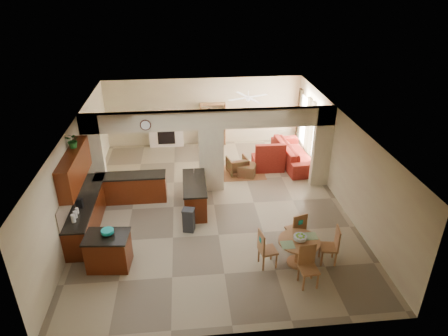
{
  "coord_description": "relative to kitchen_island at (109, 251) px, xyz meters",
  "views": [
    {
      "loc": [
        -0.78,
        -10.75,
        6.77
      ],
      "look_at": [
        0.35,
        0.3,
        1.14
      ],
      "focal_mm": 32.0,
      "sensor_mm": 36.0,
      "label": 1
    }
  ],
  "objects": [
    {
      "name": "fruit_bowl",
      "position": [
        4.72,
        -0.4,
        0.33
      ],
      "size": [
        0.33,
        0.33,
        0.17
      ],
      "primitive_type": "cylinder",
      "color": "#79C329",
      "rests_on": "dining_table"
    },
    {
      "name": "window_b",
      "position": [
        6.8,
        6.61,
        0.74
      ],
      "size": [
        0.02,
        0.9,
        1.9
      ],
      "primitive_type": "cube",
      "color": "white",
      "rests_on": "wall_right"
    },
    {
      "name": "chair_south",
      "position": [
        4.74,
        -1.07,
        0.09
      ],
      "size": [
        0.45,
        0.45,
        1.02
      ],
      "rotation": [
        0.0,
        0.0,
        0.09
      ],
      "color": "olive",
      "rests_on": "floor"
    },
    {
      "name": "wall_clock",
      "position": [
        0.83,
        3.46,
        1.99
      ],
      "size": [
        0.34,
        0.03,
        0.34
      ],
      "primitive_type": "cylinder",
      "rotation": [
        1.57,
        0.0,
        0.0
      ],
      "color": "#51271B",
      "rests_on": "partition_header"
    },
    {
      "name": "shelving_unit",
      "position": [
        3.18,
        7.43,
        0.44
      ],
      "size": [
        1.0,
        0.32,
        1.8
      ],
      "primitive_type": "cube",
      "color": "olive",
      "rests_on": "floor"
    },
    {
      "name": "partition_header",
      "position": [
        2.83,
        3.61,
        2.04
      ],
      "size": [
        8.0,
        0.25,
        0.6
      ],
      "primitive_type": "cube",
      "color": "beige",
      "rests_on": "partition_center_pier"
    },
    {
      "name": "chair_east",
      "position": [
        5.57,
        -0.42,
        0.09
      ],
      "size": [
        0.48,
        0.48,
        1.02
      ],
      "rotation": [
        0.0,
        0.0,
        4.55
      ],
      "color": "olive",
      "rests_on": "floor"
    },
    {
      "name": "kitchen_island",
      "position": [
        0.0,
        0.0,
        0.0
      ],
      "size": [
        1.13,
        0.85,
        0.92
      ],
      "rotation": [
        0.0,
        0.0,
        -0.09
      ],
      "color": "#411A07",
      "rests_on": "floor"
    },
    {
      "name": "chaise",
      "position": [
        5.04,
        4.99,
        -0.24
      ],
      "size": [
        1.11,
        0.91,
        0.44
      ],
      "primitive_type": "cube",
      "rotation": [
        0.0,
        0.0,
        -0.01
      ],
      "color": "maroon",
      "rests_on": "floor"
    },
    {
      "name": "armchair",
      "position": [
        3.85,
        4.68,
        -0.15
      ],
      "size": [
        0.82,
        0.83,
        0.64
      ],
      "primitive_type": "imported",
      "rotation": [
        0.0,
        0.0,
        3.35
      ],
      "color": "maroon",
      "rests_on": "floor"
    },
    {
      "name": "partition_right_pier",
      "position": [
        6.53,
        3.61,
        0.94
      ],
      "size": [
        0.6,
        0.25,
        2.8
      ],
      "primitive_type": "cube",
      "color": "beige",
      "rests_on": "floor"
    },
    {
      "name": "wall_left",
      "position": [
        -1.17,
        2.61,
        0.94
      ],
      "size": [
        0.0,
        10.0,
        10.0
      ],
      "primitive_type": "plane",
      "rotation": [
        1.57,
        0.0,
        1.57
      ],
      "color": "beige",
      "rests_on": "floor"
    },
    {
      "name": "trash_can",
      "position": [
        2.01,
        1.31,
        -0.14
      ],
      "size": [
        0.37,
        0.33,
        0.66
      ],
      "primitive_type": "cube",
      "rotation": [
        0.0,
        0.0,
        -0.25
      ],
      "color": "#2D2D2F",
      "rests_on": "floor"
    },
    {
      "name": "sofa",
      "position": [
        6.13,
        5.31,
        -0.06
      ],
      "size": [
        2.84,
        1.29,
        0.81
      ],
      "primitive_type": "imported",
      "rotation": [
        0.0,
        0.0,
        1.65
      ],
      "color": "maroon",
      "rests_on": "floor"
    },
    {
      "name": "peninsula",
      "position": [
        2.23,
        2.5,
        -0.01
      ],
      "size": [
        0.7,
        1.85,
        0.91
      ],
      "color": "#411A07",
      "rests_on": "floor"
    },
    {
      "name": "chair_west",
      "position": [
        3.86,
        -0.38,
        0.09
      ],
      "size": [
        0.49,
        0.49,
        1.02
      ],
      "rotation": [
        0.0,
        0.0,
        1.74
      ],
      "color": "olive",
      "rests_on": "floor"
    },
    {
      "name": "partition_left_pier",
      "position": [
        -0.87,
        3.61,
        0.94
      ],
      "size": [
        0.6,
        0.25,
        2.8
      ],
      "primitive_type": "cube",
      "color": "beige",
      "rests_on": "floor"
    },
    {
      "name": "window_a",
      "position": [
        6.8,
        4.91,
        0.74
      ],
      "size": [
        0.02,
        0.9,
        1.9
      ],
      "primitive_type": "cube",
      "color": "white",
      "rests_on": "wall_right"
    },
    {
      "name": "drape_a_right",
      "position": [
        6.76,
        5.51,
        0.74
      ],
      "size": [
        0.1,
        0.28,
        2.3
      ],
      "primitive_type": "cube",
      "color": "#401F19",
      "rests_on": "wall_right"
    },
    {
      "name": "ceiling_fan",
      "position": [
        4.33,
        5.61,
        2.1
      ],
      "size": [
        1.0,
        1.0,
        0.1
      ],
      "primitive_type": "cylinder",
      "color": "white",
      "rests_on": "ceiling"
    },
    {
      "name": "ceiling",
      "position": [
        2.83,
        2.61,
        2.34
      ],
      "size": [
        10.0,
        10.0,
        0.0
      ],
      "primitive_type": "plane",
      "rotation": [
        3.14,
        0.0,
        0.0
      ],
      "color": "white",
      "rests_on": "wall_back"
    },
    {
      "name": "partition_center_pier",
      "position": [
        2.83,
        3.61,
        0.64
      ],
      "size": [
        0.8,
        0.25,
        2.2
      ],
      "primitive_type": "cube",
      "color": "beige",
      "rests_on": "floor"
    },
    {
      "name": "wall_right",
      "position": [
        6.83,
        2.61,
        0.94
      ],
      "size": [
        0.0,
        10.0,
        10.0
      ],
      "primitive_type": "plane",
      "rotation": [
        1.57,
        0.0,
        -1.57
      ],
      "color": "beige",
      "rests_on": "floor"
    },
    {
      "name": "wall_front",
      "position": [
        2.83,
        -2.39,
        0.94
      ],
      "size": [
        8.0,
        0.0,
        8.0
      ],
      "primitive_type": "plane",
      "rotation": [
        -1.57,
        0.0,
        0.0
      ],
      "color": "beige",
      "rests_on": "floor"
    },
    {
      "name": "plant",
      "position": [
        -0.99,
        2.13,
        2.12
      ],
      "size": [
        0.45,
        0.41,
        0.42
      ],
      "primitive_type": "imported",
      "rotation": [
        0.0,
        0.0,
        -0.24
      ],
      "color": "#144D16",
      "rests_on": "upper_cabinets"
    },
    {
      "name": "glazed_door",
      "position": [
        6.8,
        5.76,
        0.59
      ],
      "size": [
        0.02,
        0.7,
        2.1
      ],
      "primitive_type": "cube",
      "color": "white",
      "rests_on": "wall_right"
    },
    {
      "name": "ottoman",
      "position": [
        4.17,
        4.47,
        -0.25
      ],
      "size": [
        0.76,
        0.76,
        0.43
      ],
      "primitive_type": "cube",
      "rotation": [
        0.0,
        0.0,
        -0.35
      ],
      "color": "maroon",
      "rests_on": "floor"
    },
    {
      "name": "dining_table",
      "position": [
        4.72,
        -0.39,
        0.02
      ],
      "size": [
        1.04,
        1.04,
        0.71
      ],
      "color": "olive",
      "rests_on": "floor"
    },
    {
      "name": "chair_north",
      "position": [
        4.87,
        0.34,
        0.09
      ],
      "size": [
        0.53,
        0.53,
        1.02
      ],
      "rotation": [
        0.0,
        0.0,
        3.44
      ],
      "color": "olive",
      "rests_on": "floor"
    },
    {
      "name": "upper_cabinets",
      "position": [
        -0.99,
        1.81,
        1.46
      ],
      "size": [
        0.35,
        2.4,
        0.9
      ],
      "primitive_type": "cube",
      "color": "#411A07",
      "rests_on": "wall_left"
    },
    {
      "name": "floor",
      "position": [
        2.83,
        2.61,
        -0.46
      ],
      "size": [
        10.0,
        10.0,
        0.0
      ],
      "primitive_type": "plane",
      "color": "gray",
      "rests_on": "ground"
    },
    {
      "name": "drape_a_left",
      "position": [
        6.76,
        4.31,
        0.74
      ],
      "size": [
        0.1,
        0.28,
        2.3
      ],
      "primitive_type": "cube",
      "color": "#401F19",
      "rests_on": "wall_right"
    },
    {
      "name": "fireplace",
      "position": [
        1.23,
        7.44,
        0.15
      ],
      "size": [
        1.6,
        0.35,
        1.2
      ],
      "color": "white",
      "rests_on": "floor"
    },
    {
      "name": "drape_b_left",
      "position": [
        6.76,
        6.01,
        0.74
      ],
      "size": [
        0.1,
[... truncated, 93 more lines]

